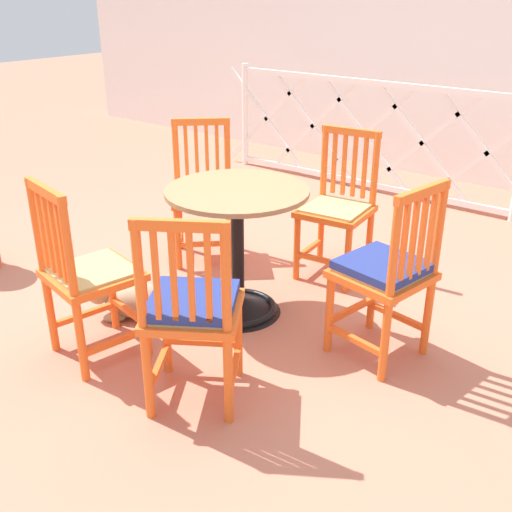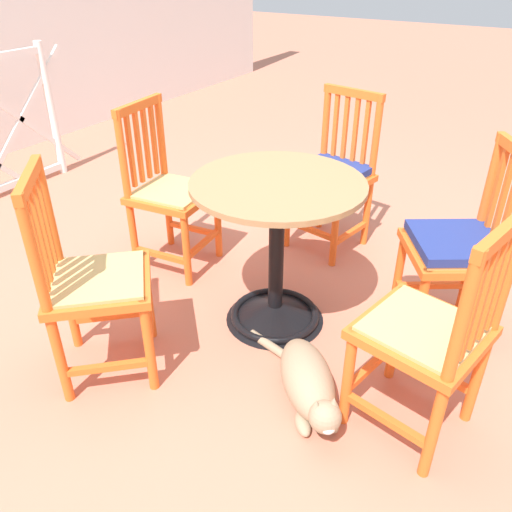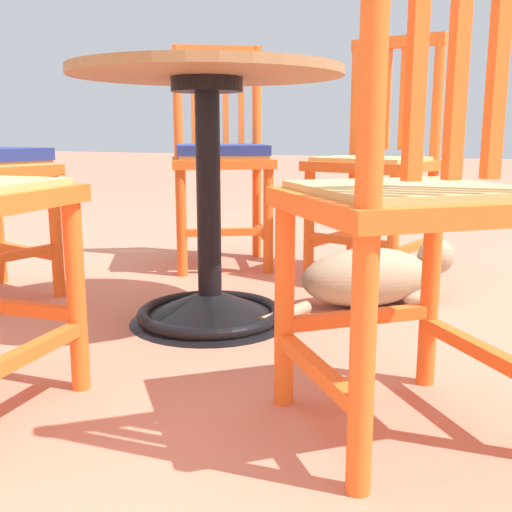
# 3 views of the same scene
# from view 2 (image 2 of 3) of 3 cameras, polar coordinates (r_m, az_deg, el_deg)

# --- Properties ---
(ground_plane) EXTENTS (24.00, 24.00, 0.00)m
(ground_plane) POSITION_cam_2_polar(r_m,az_deg,el_deg) (2.53, 1.39, -7.63)
(ground_plane) COLOR #C6755B
(cafe_table) EXTENTS (0.76, 0.76, 0.73)m
(cafe_table) POSITION_cam_2_polar(r_m,az_deg,el_deg) (2.41, 2.23, -1.58)
(cafe_table) COLOR black
(cafe_table) RESTS_ON ground_plane
(orange_chair_near_fence) EXTENTS (0.46, 0.46, 0.91)m
(orange_chair_near_fence) POSITION_cam_2_polar(r_m,az_deg,el_deg) (3.04, 8.42, 8.78)
(orange_chair_near_fence) COLOR orange
(orange_chair_near_fence) RESTS_ON ground_plane
(orange_chair_facing_out) EXTENTS (0.44, 0.44, 0.91)m
(orange_chair_facing_out) POSITION_cam_2_polar(r_m,az_deg,el_deg) (2.86, -9.58, 6.87)
(orange_chair_facing_out) COLOR orange
(orange_chair_facing_out) RESTS_ON ground_plane
(orange_chair_at_corner) EXTENTS (0.57, 0.57, 0.91)m
(orange_chair_at_corner) POSITION_cam_2_polar(r_m,az_deg,el_deg) (2.15, -17.68, -2.91)
(orange_chair_at_corner) COLOR orange
(orange_chair_at_corner) RESTS_ON ground_plane
(orange_chair_by_planter) EXTENTS (0.47, 0.47, 0.91)m
(orange_chair_by_planter) POSITION_cam_2_polar(r_m,az_deg,el_deg) (1.89, 18.67, -8.36)
(orange_chair_by_planter) COLOR orange
(orange_chair_by_planter) RESTS_ON ground_plane
(orange_chair_tucked_in) EXTENTS (0.55, 0.55, 0.91)m
(orange_chair_tucked_in) POSITION_cam_2_polar(r_m,az_deg,el_deg) (2.42, 21.58, 0.71)
(orange_chair_tucked_in) COLOR orange
(orange_chair_tucked_in) RESTS_ON ground_plane
(tabby_cat) EXTENTS (0.49, 0.62, 0.23)m
(tabby_cat) POSITION_cam_2_polar(r_m,az_deg,el_deg) (2.11, 5.87, -14.00)
(tabby_cat) COLOR #9E896B
(tabby_cat) RESTS_ON ground_plane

